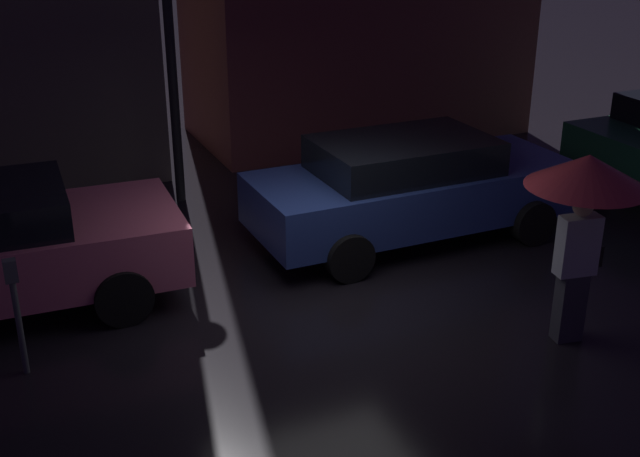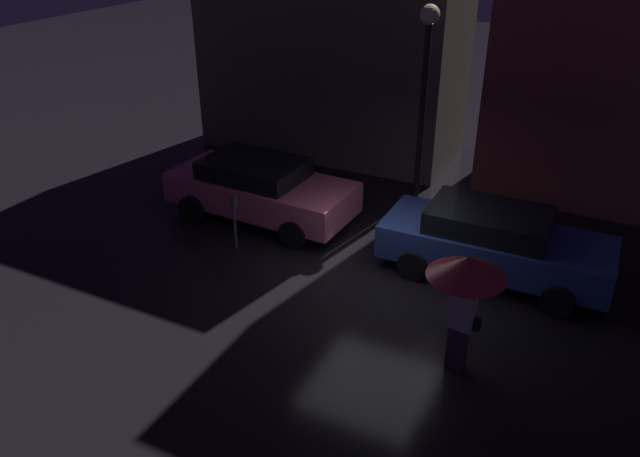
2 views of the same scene
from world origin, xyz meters
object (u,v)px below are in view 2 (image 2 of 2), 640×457
Objects in this scene: parked_car_pink at (260,188)px; parking_meter at (234,217)px; parked_car_blue at (493,242)px; pedestrian_with_umbrella at (466,278)px; street_lamp_near at (426,67)px.

parking_meter is (0.28, -1.48, -0.01)m from parked_car_pink.
pedestrian_with_umbrella is at bearing -87.35° from parked_car_blue.
street_lamp_near is at bearing 132.12° from parked_car_blue.
street_lamp_near is (-2.45, 2.66, 2.53)m from parked_car_blue.
parked_car_pink is 1.00× the size of parked_car_blue.
street_lamp_near is at bearing -55.98° from pedestrian_with_umbrella.
parking_meter is at bearing -165.27° from parked_car_blue.
parked_car_pink is at bearing 178.41° from parked_car_blue.
parking_meter is at bearing -7.98° from pedestrian_with_umbrella.
pedestrian_with_umbrella reaches higher than parked_car_blue.
parking_meter is at bearing -122.80° from street_lamp_near.
street_lamp_near reaches higher than parked_car_blue.
pedestrian_with_umbrella is 1.67× the size of parking_meter.
parked_car_blue is 2.16× the size of pedestrian_with_umbrella.
pedestrian_with_umbrella is at bearing -65.12° from street_lamp_near.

